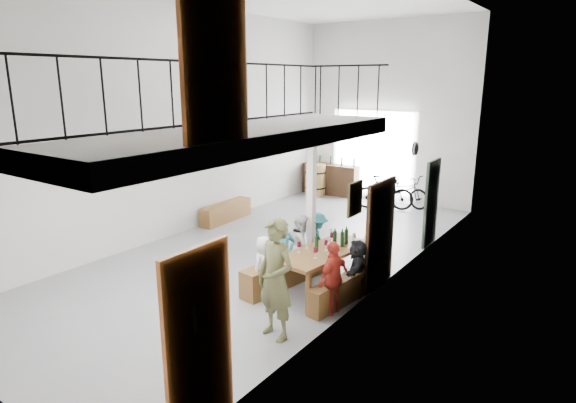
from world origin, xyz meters
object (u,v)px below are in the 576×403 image
Objects in this scene: oak_barrel at (315,180)px; bicycle_near at (401,190)px; serving_counter at (331,179)px; side_bench at (226,212)px; bench_inner at (290,270)px; host_standing at (276,279)px; tasting_table at (324,255)px.

bicycle_near is at bearing 4.41° from oak_barrel.
oak_barrel reaches higher than serving_counter.
oak_barrel is (0.38, 4.01, 0.27)m from side_bench.
bench_inner is 7.45m from serving_counter.
serving_counter is at bearing 46.38° from oak_barrel.
host_standing reaches higher than side_bench.
bicycle_near reaches higher than bench_inner.
bicycle_near is at bearing -7.46° from serving_counter.
oak_barrel is at bearing -137.34° from serving_counter.
serving_counter reaches higher than tasting_table.
oak_barrel reaches higher than tasting_table.
side_bench is 0.93× the size of serving_counter.
bench_inner is 7.26m from oak_barrel.
oak_barrel is at bearing 129.57° from tasting_table.
side_bench is at bearing -95.35° from oak_barrel.
tasting_table is 5.10m from side_bench.
serving_counter is (0.37, 0.39, -0.01)m from oak_barrel.
host_standing reaches higher than bench_inner.
oak_barrel is at bearing 125.53° from bench_inner.
host_standing is at bearing -53.58° from bench_inner.
tasting_table is 1.11× the size of bicycle_near.
oak_barrel is at bearing 84.65° from side_bench.
host_standing is at bearing -68.70° from serving_counter.
side_bench is at bearing 158.98° from tasting_table.
oak_barrel is 9.25m from host_standing.
host_standing is (0.23, -1.77, 0.21)m from tasting_table.
tasting_table reaches higher than side_bench.
serving_counter is (-3.75, 6.76, -0.20)m from tasting_table.
host_standing is (0.95, -1.73, 0.66)m from bench_inner.
serving_counter reaches higher than bench_inner.
serving_counter is 9.43m from host_standing.
oak_barrel is 0.56× the size of host_standing.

